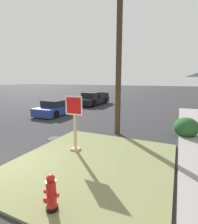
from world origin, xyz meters
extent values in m
plane|color=#2B2B2D|center=(0.00, 0.00, 0.00)|extent=(160.00, 160.00, 0.00)
cube|color=olive|center=(2.53, 1.41, 0.04)|extent=(5.39, 5.95, 0.08)
cylinder|color=black|center=(2.75, -1.04, 0.12)|extent=(0.28, 0.27, 0.08)
cylinder|color=red|center=(2.75, -1.04, 0.46)|extent=(0.22, 0.22, 0.60)
cylinder|color=red|center=(2.75, -1.04, 0.77)|extent=(0.25, 0.25, 0.03)
sphere|color=red|center=(2.75, -1.04, 0.85)|extent=(0.19, 0.19, 0.19)
cube|color=red|center=(2.75, -1.04, 0.92)|extent=(0.04, 0.04, 0.04)
cylinder|color=red|center=(2.60, -1.04, 0.49)|extent=(0.08, 0.09, 0.09)
cylinder|color=red|center=(2.90, -1.04, 0.49)|extent=(0.08, 0.09, 0.09)
cylinder|color=red|center=(2.75, -1.20, 0.44)|extent=(0.12, 0.09, 0.12)
cube|color=tan|center=(1.42, 2.05, 1.18)|extent=(0.09, 0.09, 2.19)
cube|color=tan|center=(1.42, 2.05, 0.12)|extent=(0.37, 0.29, 0.08)
cube|color=white|center=(1.42, 2.00, 1.96)|extent=(0.76, 0.04, 0.76)
cube|color=red|center=(1.43, 1.98, 1.96)|extent=(0.64, 0.03, 0.64)
cylinder|color=black|center=(-0.41, 2.98, 0.01)|extent=(0.70, 0.70, 0.02)
cube|color=#233D93|center=(-4.27, 8.18, 0.41)|extent=(1.84, 4.31, 0.64)
cube|color=black|center=(-4.27, 7.97, 0.97)|extent=(1.58, 1.98, 0.56)
cylinder|color=black|center=(-5.13, 9.51, 0.31)|extent=(0.22, 0.62, 0.62)
cylinder|color=black|center=(-3.41, 9.52, 0.31)|extent=(0.22, 0.62, 0.62)
cylinder|color=black|center=(-5.12, 6.84, 0.31)|extent=(0.22, 0.62, 0.62)
cylinder|color=black|center=(-3.40, 6.85, 0.31)|extent=(0.22, 0.62, 0.62)
sphere|color=white|center=(-4.82, 10.28, 0.47)|extent=(0.14, 0.14, 0.14)
sphere|color=red|center=(-4.81, 6.07, 0.47)|extent=(0.12, 0.12, 0.12)
sphere|color=white|center=(-3.73, 10.28, 0.47)|extent=(0.14, 0.14, 0.14)
sphere|color=red|center=(-3.71, 6.07, 0.47)|extent=(0.12, 0.12, 0.12)
cube|color=black|center=(-3.99, 14.60, 0.50)|extent=(2.08, 5.20, 0.68)
cube|color=black|center=(-4.02, 13.88, 1.14)|extent=(1.71, 1.40, 0.68)
cube|color=black|center=(-3.07, 15.46, 1.06)|extent=(0.18, 2.16, 0.44)
cube|color=black|center=(-4.85, 15.53, 1.06)|extent=(0.18, 2.16, 0.44)
cube|color=black|center=(-3.90, 17.11, 1.06)|extent=(1.70, 0.16, 0.44)
cylinder|color=black|center=(-3.17, 13.02, 0.38)|extent=(0.29, 0.77, 0.76)
cylinder|color=black|center=(-4.93, 13.09, 0.38)|extent=(0.29, 0.77, 0.76)
cylinder|color=black|center=(-3.05, 16.10, 0.38)|extent=(0.29, 0.77, 0.76)
cylinder|color=black|center=(-4.82, 16.17, 0.38)|extent=(0.29, 0.77, 0.76)
cylinder|color=#42301E|center=(2.22, 5.09, 4.56)|extent=(0.30, 0.30, 9.11)
ellipsoid|color=#265826|center=(5.64, 6.03, 0.52)|extent=(1.21, 1.21, 1.04)
camera|label=1|loc=(5.15, -3.73, 2.98)|focal=27.82mm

